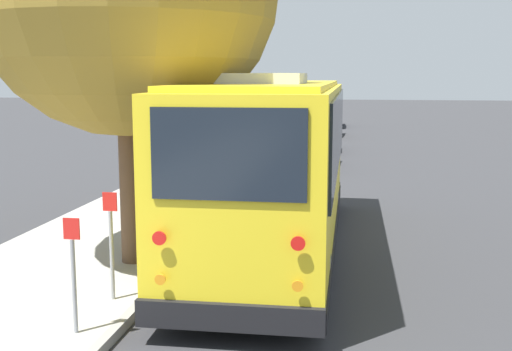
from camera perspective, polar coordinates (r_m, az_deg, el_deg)
ground_plane at (r=14.35m, az=3.66°, el=-5.21°), size 160.00×160.00×0.00m
sidewalk_slab at (r=15.18m, az=-10.91°, el=-4.29°), size 80.00×3.78×0.15m
curb_strip at (r=14.63m, az=-3.65°, el=-4.64°), size 80.00×0.14×0.15m
shuttle_bus at (r=12.59m, az=1.64°, el=1.59°), size 9.75×2.79×3.53m
parked_sedan_white at (r=24.36m, az=4.63°, el=2.09°), size 4.25×1.96×1.33m
parked_sedan_gray at (r=29.92m, az=5.50°, el=3.29°), size 4.51×1.78×1.27m
parked_sedan_tan at (r=37.10m, az=6.03°, el=4.42°), size 4.30×1.93×1.33m
parked_sedan_navy at (r=44.52m, az=6.51°, el=5.15°), size 4.69×1.93×1.32m
sign_post_near at (r=8.73m, az=-15.91°, el=-8.44°), size 0.06×0.22×1.54m
sign_post_far at (r=9.86m, az=-12.73°, el=-6.02°), size 0.06×0.22×1.64m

